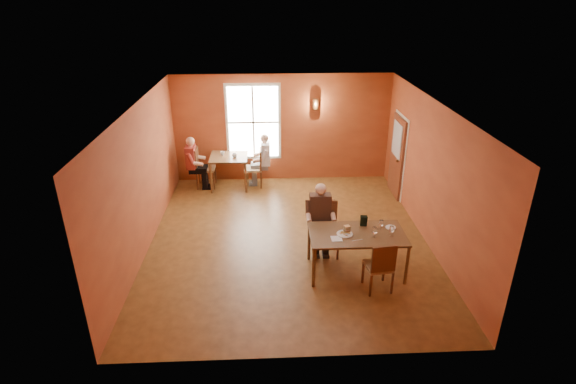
{
  "coord_description": "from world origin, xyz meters",
  "views": [
    {
      "loc": [
        -0.42,
        -8.6,
        5.05
      ],
      "look_at": [
        0.0,
        0.2,
        1.05
      ],
      "focal_mm": 28.0,
      "sensor_mm": 36.0,
      "label": 1
    }
  ],
  "objects_px": {
    "second_table": "(230,171)",
    "diner_main": "(326,224)",
    "chair_empty": "(379,265)",
    "diner_white": "(254,162)",
    "diner_maroon": "(204,163)",
    "chair_diner_main": "(326,230)",
    "main_table": "(356,252)",
    "chair_diner_white": "(253,168)",
    "chair_diner_maroon": "(206,168)"
  },
  "relations": [
    {
      "from": "chair_diner_main",
      "to": "diner_main",
      "type": "xyz_separation_m",
      "value": [
        0.0,
        -0.03,
        0.15
      ]
    },
    {
      "from": "main_table",
      "to": "diner_main",
      "type": "xyz_separation_m",
      "value": [
        -0.5,
        0.62,
        0.29
      ]
    },
    {
      "from": "chair_empty",
      "to": "chair_diner_maroon",
      "type": "xyz_separation_m",
      "value": [
        -3.67,
        4.87,
        0.05
      ]
    },
    {
      "from": "chair_empty",
      "to": "second_table",
      "type": "bearing_deg",
      "value": 114.02
    },
    {
      "from": "chair_diner_main",
      "to": "chair_empty",
      "type": "xyz_separation_m",
      "value": [
        0.8,
        -1.22,
        -0.05
      ]
    },
    {
      "from": "diner_white",
      "to": "chair_diner_main",
      "type": "bearing_deg",
      "value": -157.11
    },
    {
      "from": "chair_empty",
      "to": "second_table",
      "type": "height_order",
      "value": "chair_empty"
    },
    {
      "from": "chair_empty",
      "to": "chair_diner_maroon",
      "type": "relative_size",
      "value": 0.9
    },
    {
      "from": "diner_main",
      "to": "chair_empty",
      "type": "xyz_separation_m",
      "value": [
        0.8,
        -1.19,
        -0.21
      ]
    },
    {
      "from": "diner_main",
      "to": "chair_diner_maroon",
      "type": "relative_size",
      "value": 1.27
    },
    {
      "from": "chair_empty",
      "to": "diner_white",
      "type": "bearing_deg",
      "value": 107.88
    },
    {
      "from": "diner_main",
      "to": "diner_white",
      "type": "bearing_deg",
      "value": -67.28
    },
    {
      "from": "chair_empty",
      "to": "diner_white",
      "type": "distance_m",
      "value": 5.41
    },
    {
      "from": "second_table",
      "to": "diner_maroon",
      "type": "height_order",
      "value": "diner_maroon"
    },
    {
      "from": "main_table",
      "to": "chair_empty",
      "type": "distance_m",
      "value": 0.65
    },
    {
      "from": "main_table",
      "to": "chair_diner_main",
      "type": "height_order",
      "value": "chair_diner_main"
    },
    {
      "from": "diner_maroon",
      "to": "diner_main",
      "type": "bearing_deg",
      "value": 38.25
    },
    {
      "from": "second_table",
      "to": "diner_main",
      "type": "bearing_deg",
      "value": -58.89
    },
    {
      "from": "chair_diner_main",
      "to": "chair_diner_maroon",
      "type": "relative_size",
      "value": 0.99
    },
    {
      "from": "chair_diner_white",
      "to": "chair_diner_maroon",
      "type": "bearing_deg",
      "value": 90.0
    },
    {
      "from": "diner_main",
      "to": "chair_diner_white",
      "type": "xyz_separation_m",
      "value": [
        -1.57,
        3.68,
        -0.18
      ]
    },
    {
      "from": "diner_main",
      "to": "second_table",
      "type": "height_order",
      "value": "diner_main"
    },
    {
      "from": "chair_empty",
      "to": "diner_maroon",
      "type": "relative_size",
      "value": 0.71
    },
    {
      "from": "chair_diner_main",
      "to": "main_table",
      "type": "bearing_deg",
      "value": 127.57
    },
    {
      "from": "second_table",
      "to": "chair_diner_white",
      "type": "height_order",
      "value": "chair_diner_white"
    },
    {
      "from": "chair_diner_maroon",
      "to": "chair_empty",
      "type": "bearing_deg",
      "value": 37.0
    },
    {
      "from": "chair_empty",
      "to": "second_table",
      "type": "distance_m",
      "value": 5.73
    },
    {
      "from": "diner_main",
      "to": "second_table",
      "type": "distance_m",
      "value": 4.31
    },
    {
      "from": "chair_empty",
      "to": "diner_maroon",
      "type": "height_order",
      "value": "diner_maroon"
    },
    {
      "from": "chair_diner_main",
      "to": "chair_diner_white",
      "type": "height_order",
      "value": "chair_diner_main"
    },
    {
      "from": "chair_empty",
      "to": "chair_diner_main",
      "type": "bearing_deg",
      "value": 115.44
    },
    {
      "from": "chair_diner_main",
      "to": "second_table",
      "type": "relative_size",
      "value": 1.11
    },
    {
      "from": "chair_diner_maroon",
      "to": "chair_diner_white",
      "type": "bearing_deg",
      "value": 90.0
    },
    {
      "from": "main_table",
      "to": "diner_maroon",
      "type": "xyz_separation_m",
      "value": [
        -3.4,
        4.3,
        0.29
      ]
    },
    {
      "from": "chair_diner_main",
      "to": "chair_diner_white",
      "type": "xyz_separation_m",
      "value": [
        -1.57,
        3.65,
        -0.02
      ]
    },
    {
      "from": "second_table",
      "to": "diner_maroon",
      "type": "relative_size",
      "value": 0.71
    },
    {
      "from": "chair_diner_main",
      "to": "chair_empty",
      "type": "relative_size",
      "value": 1.1
    },
    {
      "from": "chair_diner_white",
      "to": "diner_maroon",
      "type": "height_order",
      "value": "diner_maroon"
    },
    {
      "from": "main_table",
      "to": "second_table",
      "type": "relative_size",
      "value": 1.79
    },
    {
      "from": "diner_main",
      "to": "chair_diner_maroon",
      "type": "bearing_deg",
      "value": -52.04
    },
    {
      "from": "main_table",
      "to": "chair_diner_white",
      "type": "distance_m",
      "value": 4.77
    },
    {
      "from": "chair_empty",
      "to": "diner_maroon",
      "type": "xyz_separation_m",
      "value": [
        -3.7,
        4.87,
        0.2
      ]
    },
    {
      "from": "main_table",
      "to": "chair_diner_main",
      "type": "bearing_deg",
      "value": 127.57
    },
    {
      "from": "diner_maroon",
      "to": "chair_diner_white",
      "type": "bearing_deg",
      "value": 90.0
    },
    {
      "from": "chair_empty",
      "to": "diner_white",
      "type": "height_order",
      "value": "diner_white"
    },
    {
      "from": "chair_diner_main",
      "to": "diner_white",
      "type": "distance_m",
      "value": 3.96
    },
    {
      "from": "second_table",
      "to": "chair_diner_maroon",
      "type": "xyz_separation_m",
      "value": [
        -0.65,
        0.0,
        0.12
      ]
    },
    {
      "from": "chair_diner_main",
      "to": "second_table",
      "type": "bearing_deg",
      "value": -58.68
    },
    {
      "from": "chair_diner_main",
      "to": "second_table",
      "type": "distance_m",
      "value": 4.27
    },
    {
      "from": "chair_diner_main",
      "to": "second_table",
      "type": "height_order",
      "value": "chair_diner_main"
    }
  ]
}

